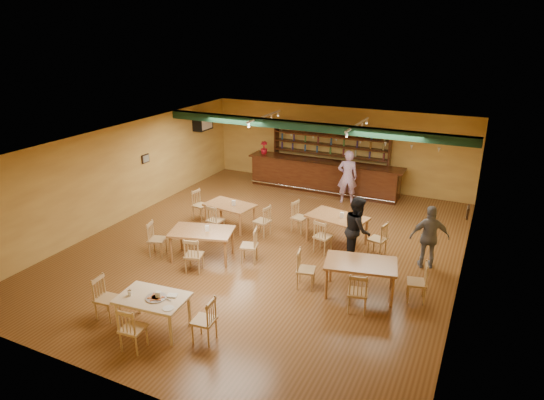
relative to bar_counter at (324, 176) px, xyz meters
The scene contains 23 objects.
floor 5.19m from the bar_counter, 87.42° to the right, with size 12.00×12.00×0.00m, color brown.
ceiling_beam 3.30m from the bar_counter, 84.36° to the right, with size 10.00×0.30×0.25m, color black.
track_rail_left 3.34m from the bar_counter, 131.86° to the right, with size 0.05×2.50×0.05m, color silver.
track_rail_right 3.37m from the bar_counter, 46.99° to the right, with size 0.05×2.50×0.05m, color silver.
ac_unit 5.00m from the bar_counter, 168.25° to the right, with size 0.34×0.70×0.48m, color silver.
picture_left 6.40m from the bar_counter, 138.78° to the right, with size 0.04×0.34×0.28m, color black.
picture_right 7.07m from the bar_counter, 41.79° to the right, with size 0.04×0.34×0.28m, color black.
bar_counter is the anchor object (origin of this frame).
back_bar_hutch 0.85m from the bar_counter, 90.00° to the left, with size 4.50×0.40×2.28m, color #35130A.
poinsettia 2.59m from the bar_counter, behind, with size 0.28×0.28×0.49m, color #B51020.
dining_table_a 4.65m from the bar_counter, 107.84° to the right, with size 1.47×0.88×0.73m, color olive.
dining_table_b 4.51m from the bar_counter, 65.63° to the right, with size 1.61×0.97×0.80m, color olive.
dining_table_c 6.63m from the bar_counter, 98.84° to the right, with size 1.60×0.96×0.80m, color olive.
dining_table_d 7.24m from the bar_counter, 63.74° to the right, with size 1.60×0.96×0.80m, color olive.
near_table 9.60m from the bar_counter, 91.12° to the right, with size 1.38×0.88×0.74m, color beige.
pizza_tray 9.60m from the bar_counter, 90.53° to the right, with size 0.40×0.40×0.01m, color silver.
parmesan_shaker 9.77m from the bar_counter, 93.69° to the right, with size 0.07×0.07×0.11m, color #EAE5C6.
napkin_stack 9.40m from the bar_counter, 89.04° to the right, with size 0.20×0.15×0.03m, color white.
pizza_server 9.55m from the bar_counter, 89.65° to the right, with size 0.32×0.09×0.00m, color silver.
side_plate 9.80m from the bar_counter, 87.93° to the right, with size 0.22×0.22×0.01m, color white.
patron_bar 1.46m from the bar_counter, 35.82° to the right, with size 0.68×0.45×1.86m, color #9B50AF.
patron_right_a 5.59m from the bar_counter, 61.54° to the right, with size 0.85×0.67×1.76m, color black.
patron_right_b 6.29m from the bar_counter, 45.56° to the right, with size 0.97×0.40×1.66m, color slate.
Camera 1 is at (5.28, -10.84, 5.84)m, focal length 31.48 mm.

